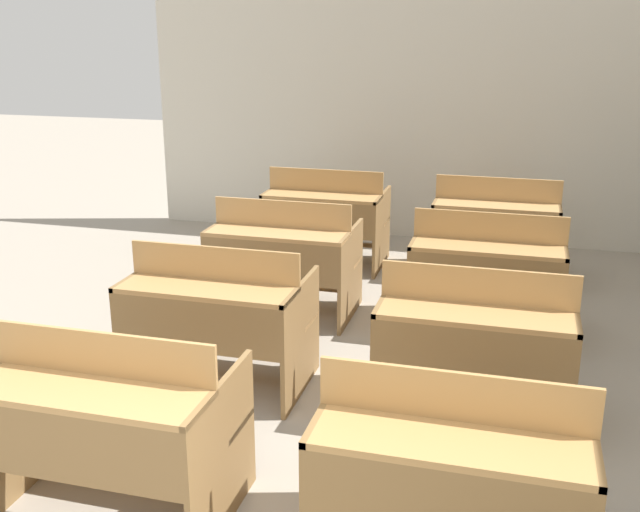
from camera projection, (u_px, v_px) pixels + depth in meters
wall_back at (425, 102)px, 7.66m from camera, size 5.91×0.06×2.87m
bench_front_left at (110, 423)px, 3.39m from camera, size 1.08×0.74×0.92m
bench_front_right at (451, 472)px, 3.02m from camera, size 1.08×0.74×0.92m
bench_second_left at (218, 316)px, 4.64m from camera, size 1.08×0.74×0.92m
bench_second_right at (475, 342)px, 4.25m from camera, size 1.08×0.74×0.92m
bench_third_left at (284, 257)px, 5.81m from camera, size 1.08×0.74×0.92m
bench_third_right at (487, 272)px, 5.45m from camera, size 1.08×0.74×0.92m
bench_back_left at (326, 217)px, 7.02m from camera, size 1.08×0.74×0.92m
bench_back_right at (495, 227)px, 6.66m from camera, size 1.08×0.74×0.92m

